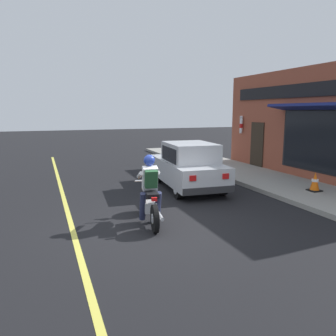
% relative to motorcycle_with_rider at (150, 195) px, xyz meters
% --- Properties ---
extents(ground_plane, '(80.00, 80.00, 0.00)m').
position_rel_motorcycle_with_rider_xyz_m(ground_plane, '(0.04, -0.38, -0.68)').
color(ground_plane, black).
extents(sidewalk_curb, '(2.60, 22.00, 0.14)m').
position_rel_motorcycle_with_rider_xyz_m(sidewalk_curb, '(5.47, 2.62, -0.61)').
color(sidewalk_curb, gray).
rests_on(sidewalk_curb, ground).
extents(lane_stripe, '(0.12, 19.80, 0.01)m').
position_rel_motorcycle_with_rider_xyz_m(lane_stripe, '(-1.76, 2.62, -0.67)').
color(lane_stripe, '#D1C64C').
rests_on(lane_stripe, ground).
extents(storefront_building, '(1.25, 9.53, 4.20)m').
position_rel_motorcycle_with_rider_xyz_m(storefront_building, '(7.00, 2.49, 1.43)').
color(storefront_building, brown).
rests_on(storefront_building, ground).
extents(motorcycle_with_rider, '(0.64, 2.01, 1.62)m').
position_rel_motorcycle_with_rider_xyz_m(motorcycle_with_rider, '(0.00, 0.00, 0.00)').
color(motorcycle_with_rider, black).
rests_on(motorcycle_with_rider, ground).
extents(car_hatchback, '(1.93, 3.90, 1.57)m').
position_rel_motorcycle_with_rider_xyz_m(car_hatchback, '(2.27, 2.80, 0.09)').
color(car_hatchback, black).
rests_on(car_hatchback, ground).
extents(traffic_cone, '(0.36, 0.36, 0.60)m').
position_rel_motorcycle_with_rider_xyz_m(traffic_cone, '(5.57, 0.53, -0.25)').
color(traffic_cone, black).
rests_on(traffic_cone, sidewalk_curb).
extents(fire_hydrant, '(0.36, 0.24, 0.88)m').
position_rel_motorcycle_with_rider_xyz_m(fire_hydrant, '(5.62, 6.58, -0.11)').
color(fire_hydrant, red).
rests_on(fire_hydrant, sidewalk_curb).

